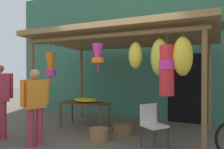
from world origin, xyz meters
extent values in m
plane|color=#60564C|center=(0.00, 0.00, 0.00)|extent=(30.00, 30.00, 0.00)
cube|color=#387056|center=(0.00, 2.65, 2.20)|extent=(10.85, 0.25, 4.39)
cube|color=#2D2823|center=(0.00, 2.50, 2.72)|extent=(9.76, 0.04, 0.24)
cube|color=black|center=(0.96, 2.51, 1.00)|extent=(1.10, 0.03, 2.00)
cylinder|color=brown|center=(-2.29, -0.18, 1.10)|extent=(0.09, 0.09, 2.21)
cylinder|color=brown|center=(1.57, -0.18, 1.10)|extent=(0.09, 0.09, 2.21)
cylinder|color=brown|center=(-2.29, 1.92, 1.10)|extent=(0.09, 0.09, 2.21)
cylinder|color=brown|center=(1.57, 1.92, 1.10)|extent=(0.09, 0.09, 2.21)
cylinder|color=brown|center=(-0.36, -0.18, 2.21)|extent=(4.06, 0.10, 0.10)
cylinder|color=brown|center=(-0.36, 1.92, 2.36)|extent=(4.06, 0.10, 0.10)
cube|color=olive|center=(-0.36, 0.87, 2.33)|extent=(4.36, 2.60, 0.25)
cylinder|color=brown|center=(-1.74, -0.16, 2.04)|extent=(0.01, 0.01, 0.24)
cone|color=orange|center=(-1.74, -0.16, 1.53)|extent=(0.23, 0.23, 0.79)
cylinder|color=#D13399|center=(-1.74, -0.16, 1.45)|extent=(0.25, 0.25, 0.14)
cylinder|color=brown|center=(-0.45, -0.21, 2.10)|extent=(0.01, 0.01, 0.11)
cone|color=#D13399|center=(-0.45, -0.21, 1.76)|extent=(0.24, 0.24, 0.59)
cylinder|color=orange|center=(-0.45, -0.21, 1.71)|extent=(0.25, 0.25, 0.11)
cylinder|color=brown|center=(0.95, -0.18, 2.05)|extent=(0.01, 0.01, 0.21)
cylinder|color=red|center=(0.95, -0.18, 1.50)|extent=(0.26, 0.26, 0.89)
cylinder|color=#D13399|center=(0.95, -0.18, 1.60)|extent=(0.28, 0.28, 0.16)
cylinder|color=#4C3D23|center=(1.22, -0.17, 2.12)|extent=(0.02, 0.02, 0.07)
ellipsoid|color=yellow|center=(1.22, -0.17, 1.75)|extent=(0.34, 0.29, 0.68)
cylinder|color=#4C3D23|center=(0.80, -0.12, 2.12)|extent=(0.02, 0.02, 0.08)
ellipsoid|color=gold|center=(0.80, -0.12, 1.74)|extent=(0.33, 0.28, 0.68)
cylinder|color=#4C3D23|center=(0.31, -0.06, 2.11)|extent=(0.02, 0.02, 0.10)
ellipsoid|color=yellow|center=(0.31, -0.06, 1.80)|extent=(0.27, 0.23, 0.52)
cube|color=brown|center=(-1.46, 0.86, 0.64)|extent=(1.32, 0.62, 0.04)
cylinder|color=brown|center=(-2.07, 0.60, 0.31)|extent=(0.05, 0.05, 0.62)
cylinder|color=brown|center=(-0.86, 0.60, 0.31)|extent=(0.05, 0.05, 0.62)
cylinder|color=brown|center=(-2.07, 1.12, 0.31)|extent=(0.05, 0.05, 0.62)
cylinder|color=brown|center=(-0.86, 1.12, 0.31)|extent=(0.05, 0.05, 0.62)
ellipsoid|color=yellow|center=(-1.46, 0.90, 0.72)|extent=(0.66, 0.46, 0.12)
ellipsoid|color=#D13399|center=(-1.36, 0.85, 0.72)|extent=(0.30, 0.23, 0.08)
cube|color=beige|center=(0.68, 0.01, 0.44)|extent=(0.56, 0.56, 0.04)
cube|color=beige|center=(0.53, 0.11, 0.64)|extent=(0.25, 0.35, 0.40)
cylinder|color=#333338|center=(0.73, -0.24, 0.22)|extent=(0.03, 0.03, 0.44)
cylinder|color=#333338|center=(0.93, 0.06, 0.22)|extent=(0.03, 0.03, 0.44)
cylinder|color=#333338|center=(0.43, -0.04, 0.22)|extent=(0.03, 0.03, 0.44)
cylinder|color=#333338|center=(0.63, 0.26, 0.22)|extent=(0.03, 0.03, 0.44)
cylinder|color=olive|center=(-0.54, 0.01, 0.13)|extent=(0.41, 0.41, 0.26)
cylinder|color=brown|center=(-0.31, 0.76, 0.10)|extent=(0.47, 0.47, 0.20)
cylinder|color=#B23347|center=(-2.48, -0.84, 0.41)|extent=(0.13, 0.13, 0.82)
cylinder|color=#B23347|center=(-2.40, -0.69, 1.16)|extent=(0.08, 0.08, 0.56)
cylinder|color=#B23347|center=(-1.53, -0.96, 0.38)|extent=(0.13, 0.13, 0.75)
cylinder|color=#B23347|center=(-1.47, -0.79, 0.38)|extent=(0.13, 0.13, 0.75)
cube|color=orange|center=(-1.50, -0.87, 1.04)|extent=(0.34, 0.45, 0.57)
cylinder|color=orange|center=(-1.59, -1.11, 1.07)|extent=(0.08, 0.08, 0.51)
cylinder|color=orange|center=(-1.42, -0.63, 1.07)|extent=(0.08, 0.08, 0.51)
sphere|color=tan|center=(-1.50, -0.87, 1.42)|extent=(0.21, 0.21, 0.21)
camera|label=1|loc=(1.80, -4.14, 1.47)|focal=35.42mm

